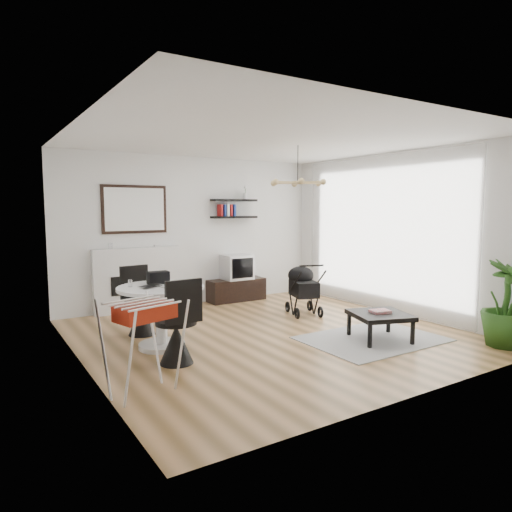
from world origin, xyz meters
TOP-DOWN VIEW (x-y plane):
  - floor at (0.00, 0.00)m, footprint 5.00×5.00m
  - ceiling at (0.00, 0.00)m, footprint 5.00×5.00m
  - wall_back at (0.00, 2.50)m, footprint 5.00×0.00m
  - wall_left at (-2.50, 0.00)m, footprint 0.00×5.00m
  - wall_right at (2.50, 0.00)m, footprint 0.00×5.00m
  - sheer_curtain at (2.40, 0.20)m, footprint 0.04×3.60m
  - fireplace at (-1.10, 2.42)m, footprint 1.50×0.17m
  - shelf_lower at (0.78, 2.37)m, footprint 0.90×0.25m
  - shelf_upper at (0.78, 2.37)m, footprint 0.90×0.25m
  - pendant_lamp at (0.70, 0.30)m, footprint 0.90×0.90m
  - tv_console at (0.78, 2.29)m, footprint 1.12×0.39m
  - crt_tv at (0.78, 2.29)m, footprint 0.54×0.47m
  - dining_table at (-1.51, 0.22)m, footprint 1.08×1.08m
  - laptop at (-1.61, 0.19)m, footprint 0.40×0.36m
  - black_bag at (-1.46, 0.43)m, footprint 0.27×0.17m
  - newspaper at (-1.34, 0.07)m, footprint 0.41×0.36m
  - drinking_glass at (-1.84, 0.39)m, footprint 0.05×0.05m
  - chair_far at (-1.53, 0.97)m, footprint 0.47×0.48m
  - chair_near at (-1.58, -0.45)m, footprint 0.47×0.48m
  - drying_rack at (-2.18, -1.09)m, footprint 0.74×0.71m
  - stroller at (1.18, 0.75)m, footprint 0.65×0.81m
  - rug at (1.04, -0.95)m, footprint 1.82×1.32m
  - coffee_table at (1.08, -1.04)m, footprint 0.90×0.90m
  - magazines at (1.10, -1.02)m, footprint 0.29×0.25m
  - potted_plant at (2.25, -2.08)m, footprint 0.71×0.71m

SIDE VIEW (x-z plane):
  - floor at x=0.00m, z-range 0.00..0.00m
  - rug at x=1.04m, z-range 0.00..0.01m
  - tv_console at x=0.78m, z-range 0.00..0.42m
  - chair_far at x=-1.53m, z-range -0.18..0.78m
  - chair_near at x=-1.58m, z-range -0.18..0.81m
  - coffee_table at x=1.08m, z-range 0.15..0.52m
  - stroller at x=1.18m, z-range -0.06..0.83m
  - magazines at x=1.10m, z-range 0.38..0.41m
  - drying_rack at x=-2.18m, z-range 0.02..0.93m
  - dining_table at x=-1.51m, z-range 0.13..0.92m
  - potted_plant at x=2.25m, z-range 0.00..1.11m
  - crt_tv at x=0.78m, z-range 0.42..0.89m
  - fireplace at x=-1.10m, z-range -0.39..1.77m
  - newspaper at x=-1.34m, z-range 0.79..0.80m
  - laptop at x=-1.61m, z-range 0.79..0.82m
  - drinking_glass at x=-1.84m, z-range 0.79..0.88m
  - black_bag at x=-1.46m, z-range 0.79..0.95m
  - wall_back at x=0.00m, z-range -1.15..3.85m
  - wall_left at x=-2.50m, z-range -1.15..3.85m
  - wall_right at x=2.50m, z-range -1.15..3.85m
  - sheer_curtain at x=2.40m, z-range 0.05..2.65m
  - shelf_lower at x=0.78m, z-range 1.58..1.62m
  - shelf_upper at x=0.78m, z-range 1.90..1.94m
  - pendant_lamp at x=0.70m, z-range 2.10..2.20m
  - ceiling at x=0.00m, z-range 2.70..2.70m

